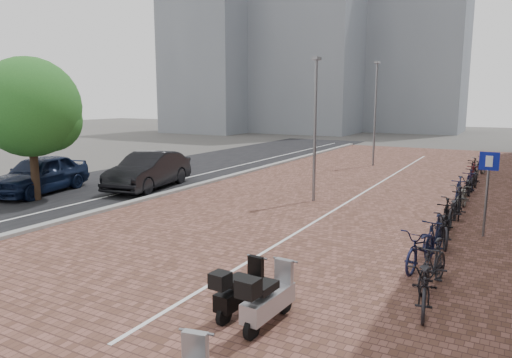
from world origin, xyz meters
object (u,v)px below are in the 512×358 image
Objects in this scene: car_dark at (149,170)px; parking_sign at (488,180)px; scooter_front at (269,297)px; scooter_mid at (240,289)px; car_navy at (40,174)px.

parking_sign is (13.97, -1.18, 0.88)m from car_dark.
scooter_front is 1.09× the size of scooter_mid.
parking_sign reaches higher than car_navy.
car_dark is 14.04m from parking_sign.
scooter_mid is (13.68, -5.90, -0.32)m from car_navy.
car_navy reaches higher than scooter_front.
parking_sign is (3.02, 8.01, 1.16)m from scooter_front.
car_dark reaches higher than scooter_front.
scooter_front is 8.64m from parking_sign.
car_navy is at bearing -147.60° from car_dark.
scooter_front is 0.70m from scooter_mid.
scooter_front is at bearing -8.04° from scooter_mid.
scooter_mid is at bearing -112.43° from parking_sign.
scooter_mid is 0.59× the size of parking_sign.
car_dark is 3.11× the size of scooter_front.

